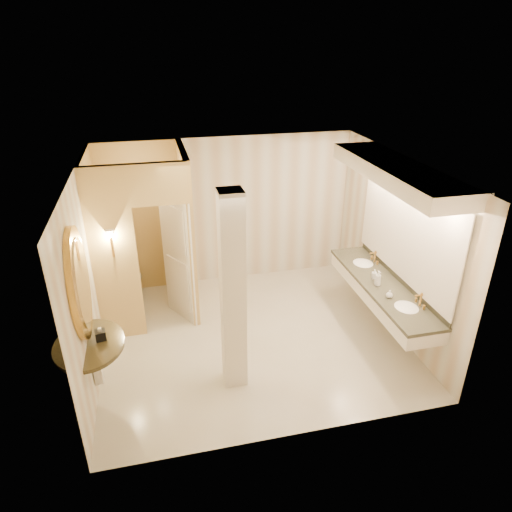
{
  "coord_description": "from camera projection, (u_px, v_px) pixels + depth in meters",
  "views": [
    {
      "loc": [
        -1.28,
        -5.7,
        4.26
      ],
      "look_at": [
        0.1,
        0.2,
        1.3
      ],
      "focal_mm": 32.0,
      "sensor_mm": 36.0,
      "label": 1
    }
  ],
  "objects": [
    {
      "name": "floor",
      "position": [
        252.0,
        337.0,
        7.12
      ],
      "size": [
        4.5,
        4.5,
        0.0
      ],
      "primitive_type": "plane",
      "color": "beige",
      "rests_on": "ground"
    },
    {
      "name": "vanity",
      "position": [
        391.0,
        237.0,
        6.54
      ],
      "size": [
        0.75,
        2.74,
        2.09
      ],
      "color": "white",
      "rests_on": "floor"
    },
    {
      "name": "soap_bottle_b",
      "position": [
        390.0,
        294.0,
        6.47
      ],
      "size": [
        0.1,
        0.1,
        0.12
      ],
      "primitive_type": "imported",
      "rotation": [
        0.0,
        0.0,
        0.17
      ],
      "color": "silver",
      "rests_on": "vanity"
    },
    {
      "name": "console_shelf",
      "position": [
        84.0,
        310.0,
        5.33
      ],
      "size": [
        1.05,
        1.05,
        1.98
      ],
      "color": "black",
      "rests_on": "floor"
    },
    {
      "name": "tissue_box",
      "position": [
        100.0,
        335.0,
        5.58
      ],
      "size": [
        0.14,
        0.14,
        0.12
      ],
      "primitive_type": "cube",
      "rotation": [
        0.0,
        0.0,
        0.17
      ],
      "color": "black",
      "rests_on": "console_shelf"
    },
    {
      "name": "wall_front",
      "position": [
        294.0,
        342.0,
        4.78
      ],
      "size": [
        4.5,
        0.02,
        2.7
      ],
      "primitive_type": "cube",
      "color": "beige",
      "rests_on": "floor"
    },
    {
      "name": "soap_bottle_a",
      "position": [
        374.0,
        274.0,
        6.97
      ],
      "size": [
        0.09,
        0.09,
        0.15
      ],
      "primitive_type": "imported",
      "rotation": [
        0.0,
        0.0,
        -0.29
      ],
      "color": "beige",
      "rests_on": "vanity"
    },
    {
      "name": "toilet",
      "position": [
        131.0,
        281.0,
        8.04
      ],
      "size": [
        0.5,
        0.72,
        0.67
      ],
      "primitive_type": "imported",
      "rotation": [
        0.0,
        0.0,
        2.93
      ],
      "color": "white",
      "rests_on": "floor"
    },
    {
      "name": "soap_bottle_c",
      "position": [
        378.0,
        278.0,
        6.75
      ],
      "size": [
        0.1,
        0.1,
        0.24
      ],
      "primitive_type": "imported",
      "rotation": [
        0.0,
        0.0,
        0.11
      ],
      "color": "#C6B28C",
      "rests_on": "vanity"
    },
    {
      "name": "wall_back",
      "position": [
        228.0,
        212.0,
        8.27
      ],
      "size": [
        4.5,
        0.02,
        2.7
      ],
      "primitive_type": "cube",
      "color": "beige",
      "rests_on": "floor"
    },
    {
      "name": "wall_right",
      "position": [
        395.0,
        244.0,
        6.99
      ],
      "size": [
        0.02,
        4.0,
        2.7
      ],
      "primitive_type": "cube",
      "color": "beige",
      "rests_on": "floor"
    },
    {
      "name": "ceiling",
      "position": [
        252.0,
        167.0,
        5.93
      ],
      "size": [
        4.5,
        4.5,
        0.0
      ],
      "primitive_type": "plane",
      "rotation": [
        3.14,
        0.0,
        0.0
      ],
      "color": "white",
      "rests_on": "wall_back"
    },
    {
      "name": "pillar",
      "position": [
        233.0,
        294.0,
        5.64
      ],
      "size": [
        0.29,
        0.29,
        2.7
      ],
      "primitive_type": "cube",
      "color": "white",
      "rests_on": "floor"
    },
    {
      "name": "toilet_closet",
      "position": [
        168.0,
        238.0,
        7.12
      ],
      "size": [
        1.5,
        1.55,
        2.7
      ],
      "color": "#F2C97F",
      "rests_on": "floor"
    },
    {
      "name": "wall_sconce",
      "position": [
        110.0,
        235.0,
        6.34
      ],
      "size": [
        0.14,
        0.14,
        0.42
      ],
      "color": "#C08C3D",
      "rests_on": "toilet_closet"
    },
    {
      "name": "wall_left",
      "position": [
        87.0,
        276.0,
        6.06
      ],
      "size": [
        0.02,
        4.0,
        2.7
      ],
      "primitive_type": "cube",
      "color": "beige",
      "rests_on": "floor"
    }
  ]
}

